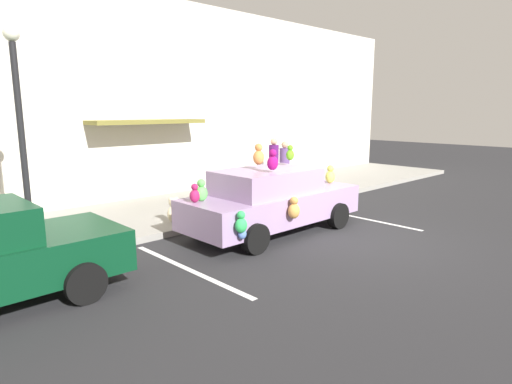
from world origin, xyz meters
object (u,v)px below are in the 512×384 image
street_lamp_post (20,120)px  plush_covered_car (272,200)px  teddy_bear_on_sidewalk (174,211)px  pedestrian_near_shopfront (274,162)px  pedestrian_walking_past (284,172)px

street_lamp_post → plush_covered_car: bearing=-21.1°
plush_covered_car → teddy_bear_on_sidewalk: bearing=127.2°
street_lamp_post → pedestrian_near_shopfront: 10.03m
plush_covered_car → street_lamp_post: (-4.78, 1.84, 1.91)m
teddy_bear_on_sidewalk → plush_covered_car: bearing=-52.8°
plush_covered_car → teddy_bear_on_sidewalk: plush_covered_car is taller
teddy_bear_on_sidewalk → pedestrian_walking_past: (4.11, 0.07, 0.55)m
pedestrian_walking_past → teddy_bear_on_sidewalk: bearing=-179.0°
pedestrian_near_shopfront → pedestrian_walking_past: bearing=-130.0°
pedestrian_walking_past → pedestrian_near_shopfront: bearing=50.0°
plush_covered_car → pedestrian_near_shopfront: (4.73, 4.51, 0.13)m
street_lamp_post → pedestrian_walking_past: size_ratio=2.35×
plush_covered_car → street_lamp_post: size_ratio=1.08×
plush_covered_car → pedestrian_walking_past: size_ratio=2.53×
street_lamp_post → pedestrian_walking_past: 7.61m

